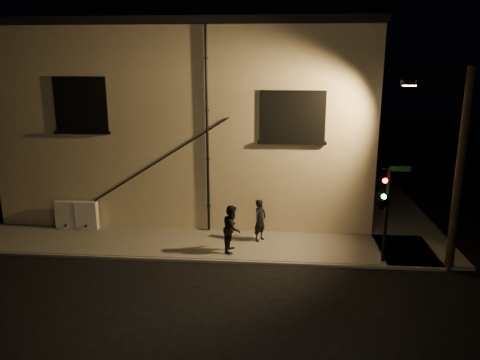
# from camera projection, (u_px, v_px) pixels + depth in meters

# --- Properties ---
(ground) EXTENTS (90.00, 90.00, 0.00)m
(ground) POSITION_uv_depth(u_px,v_px,m) (246.00, 263.00, 16.93)
(ground) COLOR black
(sidewalk) EXTENTS (21.00, 16.00, 0.12)m
(sidewalk) POSITION_uv_depth(u_px,v_px,m) (280.00, 222.00, 21.05)
(sidewalk) COLOR slate
(sidewalk) RESTS_ON ground
(building) EXTENTS (16.20, 12.23, 8.80)m
(building) POSITION_uv_depth(u_px,v_px,m) (202.00, 113.00, 24.77)
(building) COLOR beige
(building) RESTS_ON ground
(utility_cabinet) EXTENTS (1.82, 0.31, 1.20)m
(utility_cabinet) POSITION_uv_depth(u_px,v_px,m) (77.00, 215.00, 19.97)
(utility_cabinet) COLOR silver
(utility_cabinet) RESTS_ON sidewalk
(pedestrian_a) EXTENTS (0.68, 0.74, 1.69)m
(pedestrian_a) POSITION_uv_depth(u_px,v_px,m) (260.00, 220.00, 18.56)
(pedestrian_a) COLOR black
(pedestrian_a) RESTS_ON sidewalk
(pedestrian_b) EXTENTS (0.73, 0.91, 1.79)m
(pedestrian_b) POSITION_uv_depth(u_px,v_px,m) (232.00, 228.00, 17.51)
(pedestrian_b) COLOR black
(pedestrian_b) RESTS_ON sidewalk
(traffic_signal) EXTENTS (1.16, 2.03, 3.50)m
(traffic_signal) POSITION_uv_depth(u_px,v_px,m) (382.00, 199.00, 16.15)
(traffic_signal) COLOR black
(traffic_signal) RESTS_ON sidewalk
(streetlamp_pole) EXTENTS (2.02, 1.39, 6.96)m
(streetlamp_pole) POSITION_uv_depth(u_px,v_px,m) (457.00, 165.00, 15.63)
(streetlamp_pole) COLOR black
(streetlamp_pole) RESTS_ON ground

